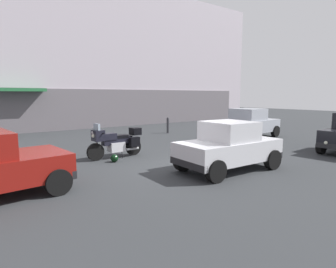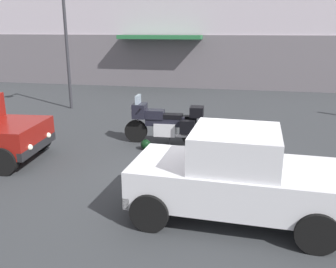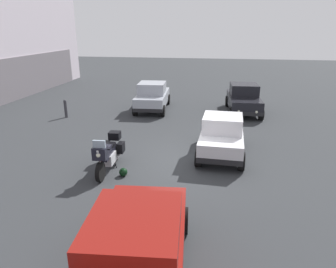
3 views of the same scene
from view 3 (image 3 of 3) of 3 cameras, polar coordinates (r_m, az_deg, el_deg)
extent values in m
plane|color=#2D3033|center=(11.52, 3.65, -4.84)|extent=(80.00, 80.00, 0.00)
cylinder|color=black|center=(10.11, -12.45, -6.87)|extent=(0.65, 0.17, 0.64)
cylinder|color=black|center=(11.50, -9.83, -3.39)|extent=(0.65, 0.17, 0.64)
cylinder|color=#B7B7BC|center=(9.95, -12.58, -4.59)|extent=(0.33, 0.08, 0.68)
cube|color=#B7B7BC|center=(10.79, -11.02, -4.45)|extent=(0.62, 0.42, 0.36)
cube|color=black|center=(10.70, -11.10, -3.27)|extent=(1.11, 0.32, 0.28)
cube|color=black|center=(10.37, -11.66, -2.97)|extent=(0.53, 0.36, 0.24)
cube|color=black|center=(10.82, -10.82, -2.19)|extent=(0.57, 0.32, 0.12)
cube|color=black|center=(9.97, -12.47, -3.47)|extent=(0.38, 0.45, 0.40)
cube|color=#8C9EAD|center=(9.82, -12.67, -1.94)|extent=(0.10, 0.40, 0.28)
sphere|color=#EAEACC|center=(9.81, -12.81, -3.87)|extent=(0.14, 0.14, 0.14)
cylinder|color=black|center=(10.00, -12.36, -2.76)|extent=(0.06, 0.62, 0.04)
cylinder|color=#B7B7BC|center=(11.31, -9.09, -3.87)|extent=(0.55, 0.11, 0.09)
cube|color=black|center=(11.22, -8.71, -2.48)|extent=(0.41, 0.22, 0.36)
cube|color=black|center=(11.39, -11.42, -2.33)|extent=(0.41, 0.22, 0.36)
cube|color=black|center=(11.37, -9.86, -0.27)|extent=(0.38, 0.41, 0.28)
cylinder|color=black|center=(10.98, -9.79, -5.49)|extent=(0.03, 0.13, 0.29)
sphere|color=black|center=(10.36, -8.30, -7.02)|extent=(0.28, 0.28, 0.28)
cube|color=black|center=(18.27, 13.81, 5.91)|extent=(3.89, 1.85, 0.68)
cube|color=black|center=(18.28, 13.92, 8.03)|extent=(1.68, 1.60, 0.64)
cube|color=#8C9EAD|center=(17.55, 14.22, 7.56)|extent=(0.14, 1.40, 0.54)
cube|color=#8C9EAD|center=(19.01, 13.64, 8.46)|extent=(0.14, 1.40, 0.51)
cube|color=black|center=(16.55, 14.51, 3.64)|extent=(0.21, 1.64, 0.20)
cube|color=black|center=(20.11, 13.13, 6.45)|extent=(0.21, 1.64, 0.20)
cylinder|color=black|center=(17.09, 16.90, 3.55)|extent=(0.65, 0.26, 0.64)
cylinder|color=black|center=(16.86, 11.68, 3.79)|extent=(0.65, 0.26, 0.64)
cylinder|color=black|center=(19.86, 15.47, 5.80)|extent=(0.65, 0.26, 0.64)
cylinder|color=black|center=(19.66, 10.97, 6.02)|extent=(0.65, 0.26, 0.64)
sphere|color=silver|center=(16.54, 16.11, 3.92)|extent=(0.14, 0.14, 0.14)
sphere|color=silver|center=(16.41, 13.01, 4.07)|extent=(0.14, 0.14, 0.14)
cube|color=maroon|center=(6.08, -6.22, -22.58)|extent=(4.64, 2.15, 0.64)
cube|color=maroon|center=(5.73, -6.36, -17.61)|extent=(2.03, 1.78, 0.60)
cube|color=#8C9EAD|center=(6.46, -4.88, -12.87)|extent=(0.19, 1.50, 0.51)
cube|color=black|center=(7.95, -3.25, -13.25)|extent=(0.27, 1.76, 0.20)
cylinder|color=black|center=(7.83, -9.96, -15.01)|extent=(0.66, 0.28, 0.64)
cylinder|color=black|center=(7.62, 2.87, -15.76)|extent=(0.66, 0.28, 0.64)
sphere|color=silver|center=(8.00, -6.74, -12.12)|extent=(0.14, 0.14, 0.14)
sphere|color=silver|center=(7.89, 0.35, -12.49)|extent=(0.14, 0.14, 0.14)
cube|color=silver|center=(11.94, 9.93, -0.90)|extent=(3.46, 1.69, 0.64)
cube|color=silver|center=(11.74, 10.10, 1.94)|extent=(1.46, 1.49, 0.60)
cube|color=#8C9EAD|center=(12.36, 10.21, 2.81)|extent=(0.11, 1.33, 0.51)
cube|color=#8C9EAD|center=(11.12, 9.98, 0.97)|extent=(0.11, 1.33, 0.48)
cube|color=black|center=(13.57, 10.16, 0.57)|extent=(0.18, 1.56, 0.20)
cube|color=black|center=(10.49, 9.50, -5.07)|extent=(0.18, 1.56, 0.20)
cylinder|color=black|center=(13.25, 6.88, -0.17)|extent=(0.65, 0.24, 0.64)
cylinder|color=black|center=(13.23, 13.27, -0.60)|extent=(0.65, 0.24, 0.64)
cylinder|color=black|center=(10.93, 5.69, -4.42)|extent=(0.65, 0.24, 0.64)
cylinder|color=black|center=(10.90, 13.46, -4.96)|extent=(0.65, 0.24, 0.64)
sphere|color=silver|center=(13.59, 8.39, 1.23)|extent=(0.14, 0.14, 0.14)
sphere|color=silver|center=(13.58, 12.00, 0.99)|extent=(0.14, 0.14, 0.14)
cube|color=#9EA3AD|center=(18.45, -2.88, 6.57)|extent=(3.90, 1.88, 0.68)
cube|color=#9EA3AD|center=(18.17, -2.98, 8.49)|extent=(1.69, 1.61, 0.64)
cube|color=#8C9EAD|center=(18.90, -2.64, 8.92)|extent=(0.15, 1.39, 0.54)
cube|color=#8C9EAD|center=(17.44, -3.36, 8.04)|extent=(0.15, 1.39, 0.51)
cube|color=black|center=(20.28, -2.09, 7.04)|extent=(0.22, 1.64, 0.20)
cube|color=black|center=(16.73, -3.81, 4.38)|extent=(0.22, 1.64, 0.20)
cylinder|color=black|center=(20.04, -4.46, 6.56)|extent=(0.65, 0.26, 0.64)
cylinder|color=black|center=(19.83, 0.01, 6.48)|extent=(0.65, 0.26, 0.64)
cylinder|color=black|center=(17.28, -6.14, 4.45)|extent=(0.65, 0.26, 0.64)
cylinder|color=black|center=(17.03, -0.98, 4.34)|extent=(0.65, 0.26, 0.64)
sphere|color=silver|center=(20.37, -3.34, 7.42)|extent=(0.14, 0.14, 0.14)
sphere|color=silver|center=(20.25, -0.80, 7.38)|extent=(0.14, 0.14, 0.14)
cylinder|color=#333338|center=(17.69, -18.45, 4.38)|extent=(0.16, 0.16, 0.92)
sphere|color=#333338|center=(17.59, -18.61, 5.83)|extent=(0.16, 0.16, 0.16)
camera|label=1|loc=(7.93, 60.86, -8.04)|focal=30.75mm
camera|label=2|loc=(12.84, 37.31, 8.40)|focal=38.67mm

